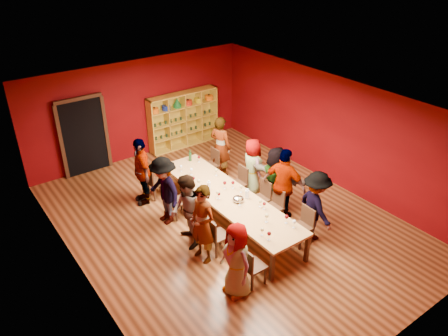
% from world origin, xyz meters
% --- Properties ---
extents(room_shell, '(7.10, 9.10, 3.04)m').
position_xyz_m(room_shell, '(0.00, 0.00, 1.50)').
color(room_shell, '#562E16').
rests_on(room_shell, ground).
extents(tasting_table, '(1.10, 4.50, 0.75)m').
position_xyz_m(tasting_table, '(0.00, 0.00, 0.70)').
color(tasting_table, tan).
rests_on(tasting_table, ground).
extents(doorway, '(1.40, 0.17, 2.30)m').
position_xyz_m(doorway, '(-1.80, 4.43, 1.12)').
color(doorway, black).
rests_on(doorway, ground).
extents(shelving_unit, '(2.40, 0.40, 1.80)m').
position_xyz_m(shelving_unit, '(1.40, 4.32, 0.98)').
color(shelving_unit, gold).
rests_on(shelving_unit, ground).
extents(chair_person_left_0, '(0.42, 0.42, 0.89)m').
position_xyz_m(chair_person_left_0, '(-0.91, -2.00, 0.50)').
color(chair_person_left_0, '#331D11').
rests_on(chair_person_left_0, ground).
extents(person_left_0, '(0.44, 0.78, 1.59)m').
position_xyz_m(person_left_0, '(-1.26, -2.00, 0.80)').
color(person_left_0, '#47484C').
rests_on(person_left_0, ground).
extents(chair_person_left_1, '(0.42, 0.42, 0.89)m').
position_xyz_m(chair_person_left_1, '(-0.91, -0.79, 0.50)').
color(chair_person_left_1, '#331D11').
rests_on(chair_person_left_1, ground).
extents(person_left_1, '(0.56, 0.71, 1.79)m').
position_xyz_m(person_left_1, '(-1.23, -0.79, 0.89)').
color(person_left_1, '#5D8CBF').
rests_on(person_left_1, ground).
extents(chair_person_left_2, '(0.42, 0.42, 0.89)m').
position_xyz_m(chair_person_left_2, '(-0.91, -0.20, 0.50)').
color(chair_person_left_2, '#331D11').
rests_on(chair_person_left_2, ground).
extents(person_left_2, '(0.68, 0.94, 1.74)m').
position_xyz_m(person_left_2, '(-1.23, -0.20, 0.87)').
color(person_left_2, '#D38D98').
rests_on(person_left_2, ground).
extents(chair_person_left_3, '(0.42, 0.42, 0.89)m').
position_xyz_m(chair_person_left_3, '(-0.91, 0.89, 0.50)').
color(chair_person_left_3, '#331D11').
rests_on(chair_person_left_3, ground).
extents(person_left_3, '(0.52, 1.14, 1.72)m').
position_xyz_m(person_left_3, '(-1.20, 0.89, 0.86)').
color(person_left_3, '#131936').
rests_on(person_left_3, ground).
extents(chair_person_left_4, '(0.42, 0.42, 0.89)m').
position_xyz_m(chair_person_left_4, '(-0.91, 2.00, 0.50)').
color(chair_person_left_4, '#331D11').
rests_on(chair_person_left_4, ground).
extents(person_left_4, '(0.69, 1.13, 1.80)m').
position_xyz_m(person_left_4, '(-1.22, 2.00, 0.90)').
color(person_left_4, '#141D39').
rests_on(person_left_4, ground).
extents(chair_person_right_0, '(0.42, 0.42, 0.89)m').
position_xyz_m(chair_person_right_0, '(0.91, -1.64, 0.50)').
color(chair_person_right_0, '#331D11').
rests_on(chair_person_right_0, ground).
extents(person_right_0, '(0.70, 1.17, 1.69)m').
position_xyz_m(person_right_0, '(1.23, -1.64, 0.84)').
color(person_right_0, '#45464A').
rests_on(person_right_0, ground).
extents(chair_person_right_1, '(0.42, 0.42, 0.89)m').
position_xyz_m(chair_person_right_1, '(0.91, -0.68, 0.50)').
color(chair_person_right_1, '#331D11').
rests_on(chair_person_right_1, ground).
extents(person_right_1, '(0.86, 1.20, 1.87)m').
position_xyz_m(person_right_1, '(1.17, -0.68, 0.94)').
color(person_right_1, silver).
rests_on(person_right_1, ground).
extents(chair_person_right_2, '(0.42, 0.42, 0.89)m').
position_xyz_m(chair_person_right_2, '(0.91, -0.21, 0.50)').
color(chair_person_right_2, '#331D11').
rests_on(chair_person_right_2, ground).
extents(person_right_2, '(0.82, 1.63, 1.69)m').
position_xyz_m(person_right_2, '(1.32, -0.21, 0.85)').
color(person_right_2, '#5B89BC').
rests_on(person_right_2, ground).
extents(chair_person_right_3, '(0.42, 0.42, 0.89)m').
position_xyz_m(chair_person_right_3, '(0.91, 0.69, 0.50)').
color(chair_person_right_3, '#331D11').
rests_on(chair_person_right_3, ground).
extents(person_right_3, '(0.54, 0.82, 1.56)m').
position_xyz_m(person_right_3, '(1.32, 0.69, 0.78)').
color(person_right_3, '#141C37').
rests_on(person_right_3, ground).
extents(chair_person_right_4, '(0.42, 0.42, 0.89)m').
position_xyz_m(chair_person_right_4, '(0.91, 1.97, 0.50)').
color(chair_person_right_4, '#331D11').
rests_on(chair_person_right_4, ground).
extents(person_right_4, '(0.68, 0.78, 1.80)m').
position_xyz_m(person_right_4, '(1.21, 1.97, 0.90)').
color(person_right_4, black).
rests_on(person_right_4, ground).
extents(wine_glass_0, '(0.07, 0.07, 0.18)m').
position_xyz_m(wine_glass_0, '(-0.29, 1.63, 0.88)').
color(wine_glass_0, white).
rests_on(wine_glass_0, tasting_table).
extents(wine_glass_1, '(0.08, 0.08, 0.19)m').
position_xyz_m(wine_glass_1, '(0.37, 1.79, 0.89)').
color(wine_glass_1, white).
rests_on(wine_glass_1, tasting_table).
extents(wine_glass_2, '(0.08, 0.08, 0.20)m').
position_xyz_m(wine_glass_2, '(0.33, -0.10, 0.90)').
color(wine_glass_2, white).
rests_on(wine_glass_2, tasting_table).
extents(wine_glass_3, '(0.08, 0.08, 0.20)m').
position_xyz_m(wine_glass_3, '(-0.17, 1.32, 0.89)').
color(wine_glass_3, white).
rests_on(wine_glass_3, tasting_table).
extents(wine_glass_4, '(0.08, 0.08, 0.20)m').
position_xyz_m(wine_glass_4, '(0.30, -0.83, 0.89)').
color(wine_glass_4, white).
rests_on(wine_glass_4, tasting_table).
extents(wine_glass_5, '(0.08, 0.08, 0.21)m').
position_xyz_m(wine_glass_5, '(0.12, 0.27, 0.90)').
color(wine_glass_5, white).
rests_on(wine_glass_5, tasting_table).
extents(wine_glass_6, '(0.07, 0.07, 0.18)m').
position_xyz_m(wine_glass_6, '(-0.26, -0.02, 0.88)').
color(wine_glass_6, white).
rests_on(wine_glass_6, tasting_table).
extents(wine_glass_7, '(0.08, 0.08, 0.20)m').
position_xyz_m(wine_glass_7, '(0.36, -1.86, 0.90)').
color(wine_glass_7, white).
rests_on(wine_glass_7, tasting_table).
extents(wine_glass_8, '(0.07, 0.07, 0.18)m').
position_xyz_m(wine_glass_8, '(-0.34, 0.94, 0.88)').
color(wine_glass_8, white).
rests_on(wine_glass_8, tasting_table).
extents(wine_glass_9, '(0.07, 0.07, 0.18)m').
position_xyz_m(wine_glass_9, '(0.31, -0.96, 0.88)').
color(wine_glass_9, white).
rests_on(wine_glass_9, tasting_table).
extents(wine_glass_10, '(0.09, 0.09, 0.22)m').
position_xyz_m(wine_glass_10, '(0.35, -1.64, 0.91)').
color(wine_glass_10, white).
rests_on(wine_glass_10, tasting_table).
extents(wine_glass_11, '(0.09, 0.09, 0.22)m').
position_xyz_m(wine_glass_11, '(-0.35, 0.70, 0.91)').
color(wine_glass_11, white).
rests_on(wine_glass_11, tasting_table).
extents(wine_glass_12, '(0.09, 0.09, 0.22)m').
position_xyz_m(wine_glass_12, '(0.03, -1.37, 0.91)').
color(wine_glass_12, white).
rests_on(wine_glass_12, tasting_table).
extents(wine_glass_13, '(0.09, 0.09, 0.22)m').
position_xyz_m(wine_glass_13, '(-0.27, 0.01, 0.91)').
color(wine_glass_13, white).
rests_on(wine_glass_13, tasting_table).
extents(wine_glass_14, '(0.08, 0.08, 0.21)m').
position_xyz_m(wine_glass_14, '(0.29, 0.17, 0.90)').
color(wine_glass_14, white).
rests_on(wine_glass_14, tasting_table).
extents(wine_glass_15, '(0.09, 0.09, 0.21)m').
position_xyz_m(wine_glass_15, '(-0.03, -0.51, 0.90)').
color(wine_glass_15, white).
rests_on(wine_glass_15, tasting_table).
extents(wine_glass_16, '(0.08, 0.08, 0.19)m').
position_xyz_m(wine_glass_16, '(-0.35, -1.66, 0.89)').
color(wine_glass_16, white).
rests_on(wine_glass_16, tasting_table).
extents(wine_glass_17, '(0.08, 0.08, 0.21)m').
position_xyz_m(wine_glass_17, '(-0.33, -1.86, 0.90)').
color(wine_glass_17, white).
rests_on(wine_glass_17, tasting_table).
extents(wine_glass_18, '(0.08, 0.08, 0.21)m').
position_xyz_m(wine_glass_18, '(0.32, 0.91, 0.90)').
color(wine_glass_18, white).
rests_on(wine_glass_18, tasting_table).
extents(spittoon_bowl, '(0.27, 0.27, 0.15)m').
position_xyz_m(spittoon_bowl, '(0.04, -0.36, 0.81)').
color(spittoon_bowl, '#AEB1B5').
rests_on(spittoon_bowl, tasting_table).
extents(carafe_a, '(0.10, 0.10, 0.23)m').
position_xyz_m(carafe_a, '(-0.20, 0.48, 0.85)').
color(carafe_a, white).
rests_on(carafe_a, tasting_table).
extents(carafe_b, '(0.10, 0.10, 0.25)m').
position_xyz_m(carafe_b, '(0.29, -0.37, 0.86)').
color(carafe_b, white).
rests_on(carafe_b, tasting_table).
extents(wine_bottle, '(0.09, 0.09, 0.33)m').
position_xyz_m(wine_bottle, '(0.22, 2.00, 0.87)').
color(wine_bottle, '#143818').
rests_on(wine_bottle, tasting_table).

